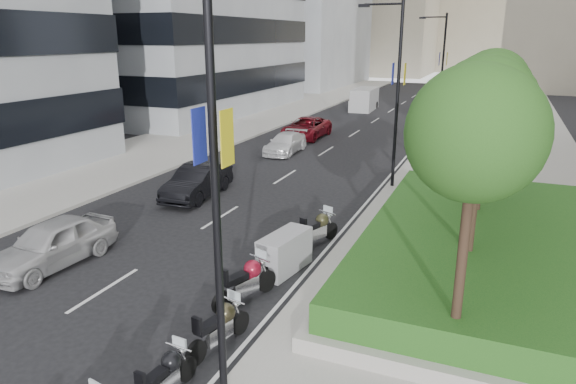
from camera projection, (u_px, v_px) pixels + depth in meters
The scene contains 24 objects.
ground at pixel (31, 381), 11.31m from camera, with size 160.00×160.00×0.00m, color black.
sidewalk_right at pixel (498, 148), 34.50m from camera, with size 10.00×100.00×0.15m, color #9E9B93.
sidewalk_left at pixel (224, 128), 42.19m from camera, with size 8.00×100.00×0.15m, color #9E9B93.
lane_edge at pixel (418, 143), 36.46m from camera, with size 0.12×100.00×0.01m, color silver.
lane_centre at pixel (347, 138), 38.37m from camera, with size 0.12×100.00×0.01m, color silver.
planter at pixel (519, 263), 16.38m from camera, with size 10.00×14.00×0.40m, color #A39E97.
hedge at pixel (522, 246), 16.20m from camera, with size 9.40×13.40×0.80m, color #134516.
tree_0 at pixel (475, 135), 10.15m from camera, with size 2.80×2.80×6.30m.
tree_1 at pixel (484, 109), 13.68m from camera, with size 2.80×2.80×6.30m.
tree_2 at pixel (490, 94), 17.22m from camera, with size 2.80×2.80×6.30m.
tree_3 at pixel (493, 84), 20.75m from camera, with size 2.80×2.80×6.30m.
lamp_post_0 at pixel (207, 166), 9.20m from camera, with size 2.34×0.45×9.00m.
lamp_post_1 at pixel (395, 85), 24.22m from camera, with size 2.34×0.45×9.00m.
lamp_post_2 at pixel (440, 66), 40.13m from camera, with size 2.34×0.45×9.00m.
motorcycle_2 at pixel (165, 377), 10.62m from camera, with size 0.67×2.01×1.00m.
motorcycle_3 at pixel (220, 326), 12.38m from camera, with size 0.76×2.17×1.09m.
motorcycle_4 at pixel (246, 281), 14.53m from camera, with size 1.04×2.31×1.20m.
motorcycle_5 at pixel (285, 253), 16.46m from camera, with size 1.19×2.21×1.27m.
motorcycle_6 at pixel (318, 229), 18.56m from camera, with size 1.03×2.18×1.14m.
car_a at pixel (52, 243), 16.84m from camera, with size 1.82×4.51×1.54m, color #B6B5B7.
car_b at pixel (197, 181), 24.05m from camera, with size 1.61×4.62×1.52m, color black.
car_c at pixel (285, 143), 33.29m from camera, with size 1.78×4.39×1.27m, color silver.
car_d at pixel (306, 128), 38.11m from camera, with size 2.51×5.45×1.52m, color maroon.
delivery_van at pixel (364, 100), 52.40m from camera, with size 2.22×5.29×2.18m.
Camera 1 is at (8.92, -6.70, 7.29)m, focal length 32.00 mm.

